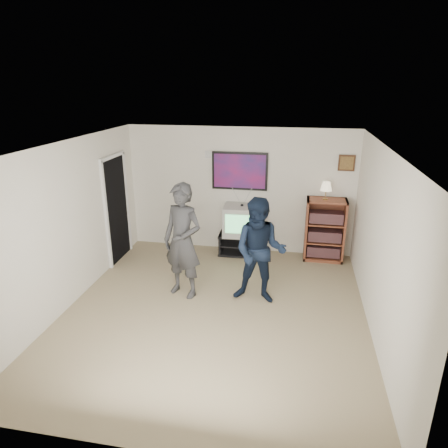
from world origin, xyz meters
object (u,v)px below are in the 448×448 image
(bookshelf, at_px, (325,230))
(person_tall, at_px, (183,241))
(crt_television, at_px, (242,220))
(person_short, at_px, (260,251))
(media_stand, at_px, (240,244))

(bookshelf, bearing_deg, person_tall, -141.69)
(crt_television, relative_size, person_short, 0.41)
(media_stand, height_order, person_short, person_short)
(person_tall, relative_size, person_short, 1.10)
(crt_television, distance_m, bookshelf, 1.61)
(person_tall, xyz_separation_m, person_short, (1.22, 0.01, -0.09))
(media_stand, xyz_separation_m, person_tall, (-0.67, -1.77, 0.72))
(crt_television, bearing_deg, bookshelf, -0.81)
(media_stand, relative_size, bookshelf, 0.71)
(bookshelf, bearing_deg, media_stand, -178.24)
(media_stand, relative_size, crt_television, 1.23)
(crt_television, xyz_separation_m, person_tall, (-0.69, -1.77, 0.21))
(media_stand, height_order, bookshelf, bookshelf)
(bookshelf, distance_m, person_short, 2.12)
(media_stand, distance_m, person_short, 1.95)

